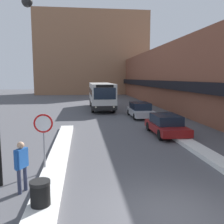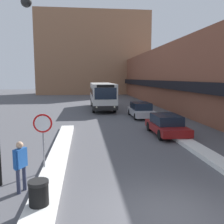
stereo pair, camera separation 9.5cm
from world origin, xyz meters
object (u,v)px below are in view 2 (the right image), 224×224
at_px(city_bus, 102,95).
at_px(stop_sign, 43,130).
at_px(pedestrian, 20,162).
at_px(parked_car_middle, 141,110).
at_px(trash_bin, 39,196).
at_px(parked_car_front, 166,125).
at_px(street_lamp, 1,70).

height_order(city_bus, stop_sign, city_bus).
bearing_deg(pedestrian, parked_car_middle, -1.07).
height_order(city_bus, parked_car_middle, city_bus).
bearing_deg(trash_bin, parked_car_front, 53.18).
distance_m(parked_car_front, stop_sign, 9.45).
bearing_deg(trash_bin, city_bus, 81.52).
relative_size(parked_car_middle, street_lamp, 0.72).
relative_size(parked_car_front, parked_car_middle, 0.92).
bearing_deg(trash_bin, stop_sign, 96.04).
bearing_deg(stop_sign, parked_car_front, 40.02).
height_order(stop_sign, trash_bin, stop_sign).
bearing_deg(stop_sign, city_bus, 79.36).
bearing_deg(trash_bin, parked_car_middle, 67.84).
bearing_deg(parked_car_front, pedestrian, -134.71).
bearing_deg(street_lamp, city_bus, 77.04).
distance_m(city_bus, trash_bin, 23.99).
distance_m(parked_car_middle, street_lamp, 17.32).
bearing_deg(street_lamp, stop_sign, 44.53).
height_order(street_lamp, pedestrian, street_lamp).
xyz_separation_m(parked_car_front, trash_bin, (-6.86, -9.16, -0.22)).
xyz_separation_m(city_bus, parked_car_middle, (3.33, -6.85, -1.02)).
relative_size(stop_sign, trash_bin, 2.55).
relative_size(city_bus, parked_car_middle, 2.16).
distance_m(parked_car_middle, pedestrian, 17.24).
bearing_deg(parked_car_middle, parked_car_front, -90.00).
bearing_deg(stop_sign, parked_car_middle, 62.33).
height_order(city_bus, street_lamp, street_lamp).
bearing_deg(parked_car_middle, pedestrian, -116.46).
bearing_deg(pedestrian, city_bus, 14.34).
xyz_separation_m(parked_car_middle, stop_sign, (-7.19, -13.71, 1.04)).
height_order(street_lamp, trash_bin, street_lamp).
distance_m(city_bus, stop_sign, 20.92).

